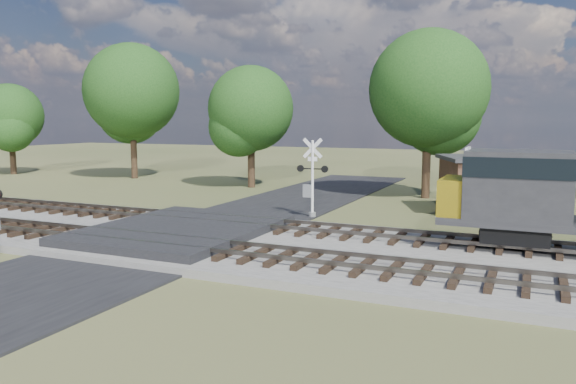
% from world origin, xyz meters
% --- Properties ---
extents(ground, '(160.00, 160.00, 0.00)m').
position_xyz_m(ground, '(0.00, 0.00, 0.00)').
color(ground, '#414B28').
rests_on(ground, ground).
extents(ballast_bed, '(140.00, 10.00, 0.30)m').
position_xyz_m(ballast_bed, '(10.00, 0.50, 0.15)').
color(ballast_bed, gray).
rests_on(ballast_bed, ground).
extents(road, '(7.00, 60.00, 0.08)m').
position_xyz_m(road, '(0.00, 0.00, 0.04)').
color(road, black).
rests_on(road, ground).
extents(crossing_panel, '(7.00, 9.00, 0.62)m').
position_xyz_m(crossing_panel, '(0.00, 0.50, 0.32)').
color(crossing_panel, '#262628').
rests_on(crossing_panel, ground).
extents(track_near, '(140.00, 2.60, 0.33)m').
position_xyz_m(track_near, '(3.12, -2.00, 0.41)').
color(track_near, black).
rests_on(track_near, ballast_bed).
extents(track_far, '(140.00, 2.60, 0.33)m').
position_xyz_m(track_far, '(3.12, 3.00, 0.41)').
color(track_far, black).
rests_on(track_far, ballast_bed).
extents(crossing_signal_far, '(1.72, 0.38, 4.26)m').
position_xyz_m(crossing_signal_far, '(3.18, 7.88, 1.77)').
color(crossing_signal_far, silver).
rests_on(crossing_signal_far, ground).
extents(equipment_shed, '(6.09, 6.09, 3.19)m').
position_xyz_m(equipment_shed, '(11.55, 13.32, 1.62)').
color(equipment_shed, '#452E1D').
rests_on(equipment_shed, ground).
extents(treeline, '(84.62, 11.71, 11.89)m').
position_xyz_m(treeline, '(5.69, 19.60, 6.76)').
color(treeline, black).
rests_on(treeline, ground).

